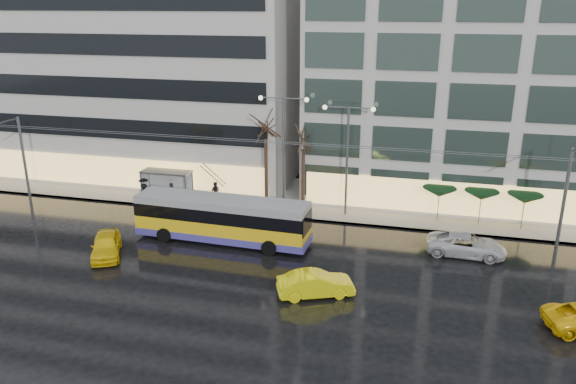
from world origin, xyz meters
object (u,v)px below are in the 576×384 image
(bus_shelter, at_px, (164,178))
(trolleybus, at_px, (222,220))
(street_lamp_near, at_px, (284,138))
(taxi_a, at_px, (106,245))

(bus_shelter, bearing_deg, trolleybus, -41.67)
(trolleybus, distance_m, bus_shelter, 10.42)
(trolleybus, distance_m, street_lamp_near, 8.72)
(trolleybus, bearing_deg, bus_shelter, 138.33)
(bus_shelter, bearing_deg, street_lamp_near, 0.63)
(bus_shelter, height_order, street_lamp_near, street_lamp_near)
(bus_shelter, relative_size, street_lamp_near, 0.47)
(trolleybus, height_order, taxi_a, trolleybus)
(bus_shelter, distance_m, taxi_a, 11.18)
(taxi_a, bearing_deg, bus_shelter, 69.45)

